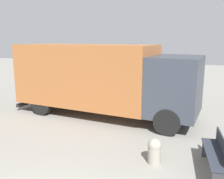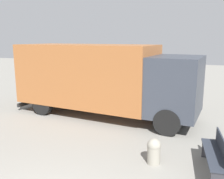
% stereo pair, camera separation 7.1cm
% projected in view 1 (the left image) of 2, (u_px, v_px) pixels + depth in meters
% --- Properties ---
extents(delivery_truck, '(7.76, 3.11, 2.93)m').
position_uv_depth(delivery_truck, '(102.00, 77.00, 10.26)').
color(delivery_truck, '#99592D').
rests_on(delivery_truck, ground).
extents(park_bench, '(0.60, 1.81, 0.88)m').
position_uv_depth(park_bench, '(217.00, 154.00, 5.90)').
color(park_bench, '#282D38').
rests_on(park_bench, ground).
extents(bollard_near_bench, '(0.36, 0.36, 0.67)m').
position_uv_depth(bollard_near_bench, '(154.00, 150.00, 6.42)').
color(bollard_near_bench, gray).
rests_on(bollard_near_bench, ground).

